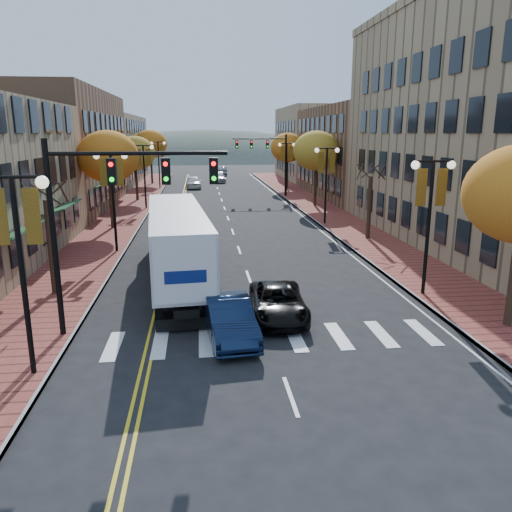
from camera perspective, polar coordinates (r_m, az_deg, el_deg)
name	(u,v)px	position (r m, az deg, el deg)	size (l,w,h in m)	color
ground	(279,364)	(16.28, 2.68, -12.26)	(200.00, 200.00, 0.00)	black
sidewalk_left	(128,211)	(47.91, -14.39, 4.97)	(4.00, 85.00, 0.15)	brown
sidewalk_right	(318,208)	(48.80, 7.12, 5.46)	(4.00, 85.00, 0.15)	brown
building_left_mid	(44,151)	(52.52, -23.08, 11.02)	(12.00, 24.00, 11.00)	brown
building_left_far	(96,150)	(76.86, -17.80, 11.48)	(12.00, 26.00, 9.50)	#9E8966
building_right_mid	(381,152)	(60.20, 14.12, 11.46)	(15.00, 24.00, 10.00)	brown
building_right_far	(332,143)	(81.17, 8.65, 12.60)	(15.00, 20.00, 11.00)	#9E8966
tree_left_a	(51,247)	(23.89, -22.40, 0.95)	(0.28, 0.28, 4.20)	#382619
tree_left_b	(108,157)	(39.02, -16.53, 10.83)	(4.48, 4.48, 7.21)	#382619
tree_left_c	(135,153)	(54.86, -13.67, 11.34)	(4.16, 4.16, 6.69)	#382619
tree_left_d	(150,144)	(72.74, -11.98, 12.41)	(4.61, 4.61, 7.42)	#382619
tree_right_b	(369,208)	(34.71, 12.80, 5.43)	(0.28, 0.28, 4.20)	#382619
tree_right_c	(316,151)	(49.77, 6.90, 11.84)	(4.48, 4.48, 7.21)	#382619
tree_right_d	(288,148)	(65.44, 3.63, 12.26)	(4.35, 4.35, 7.00)	#382619
lamp_left_a	(18,238)	(15.57, -25.53, 1.86)	(1.96, 0.36, 6.05)	black
lamp_left_b	(112,183)	(30.98, -16.11, 8.05)	(1.96, 0.36, 6.05)	black
lamp_left_c	(144,164)	(48.77, -12.69, 10.21)	(1.96, 0.36, 6.05)	black
lamp_left_d	(158,155)	(66.68, -11.08, 11.21)	(1.96, 0.36, 6.05)	black
lamp_right_a	(430,201)	(22.87, 19.31, 5.90)	(1.96, 0.36, 6.05)	black
lamp_right_b	(326,171)	(39.77, 8.05, 9.64)	(1.96, 0.36, 6.05)	black
lamp_right_c	(287,159)	(57.35, 3.52, 11.03)	(1.96, 0.36, 6.05)	black
traffic_mast_near	(109,201)	(17.83, -16.50, 6.08)	(6.10, 0.35, 7.00)	black
traffic_mast_far	(269,153)	(57.00, 1.49, 11.67)	(6.10, 0.34, 7.00)	black
semi_truck	(176,237)	(24.86, -9.14, 2.14)	(3.68, 15.04, 3.72)	black
navy_sedan	(229,318)	(17.97, -3.09, -7.13)	(1.55, 4.45, 1.47)	black
black_suv	(278,302)	(19.88, 2.53, -5.29)	(2.12, 4.60, 1.28)	black
car_far_white	(193,182)	(67.14, -7.17, 8.37)	(1.87, 4.65, 1.58)	white
car_far_silver	(219,177)	(74.89, -4.30, 8.95)	(1.99, 4.91, 1.42)	#9C9BA2
car_far_oncoming	(221,171)	(87.26, -4.08, 9.71)	(1.67, 4.78, 1.58)	#95959C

